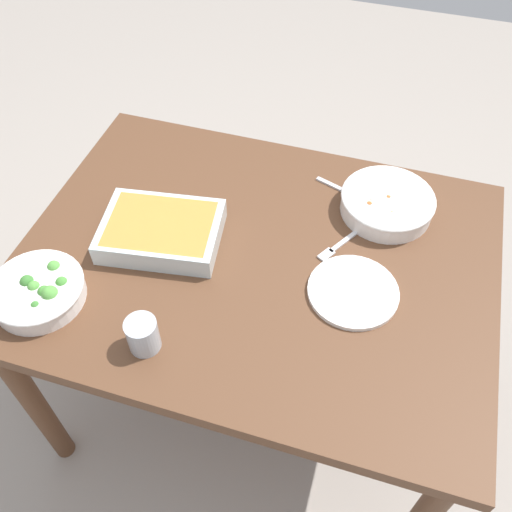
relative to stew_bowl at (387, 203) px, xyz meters
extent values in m
plane|color=#9E9389|center=(-0.29, -0.26, -0.77)|extent=(6.00, 6.00, 0.00)
cube|color=brown|center=(-0.29, -0.26, -0.05)|extent=(1.20, 0.90, 0.04)
cylinder|color=brown|center=(-0.83, -0.65, -0.42)|extent=(0.06, 0.06, 0.70)
cylinder|color=brown|center=(-0.83, 0.13, -0.42)|extent=(0.06, 0.06, 0.70)
cylinder|color=brown|center=(0.25, 0.13, -0.42)|extent=(0.06, 0.06, 0.70)
cylinder|color=white|center=(0.00, 0.00, 0.00)|extent=(0.25, 0.25, 0.05)
torus|color=white|center=(0.00, 0.00, 0.02)|extent=(0.25, 0.25, 0.01)
cylinder|color=#B2844C|center=(0.00, 0.00, 0.00)|extent=(0.20, 0.20, 0.03)
sphere|color=#B2844C|center=(0.02, -0.05, 0.02)|extent=(0.02, 0.02, 0.02)
sphere|color=#C66633|center=(0.00, 0.00, 0.02)|extent=(0.02, 0.02, 0.02)
sphere|color=#B2844C|center=(0.02, 0.04, 0.01)|extent=(0.01, 0.01, 0.01)
sphere|color=silver|center=(-0.04, -0.02, 0.02)|extent=(0.02, 0.02, 0.02)
sphere|color=#C66633|center=(-0.04, -0.04, 0.02)|extent=(0.02, 0.02, 0.02)
cylinder|color=white|center=(-0.74, -0.53, -0.01)|extent=(0.22, 0.22, 0.05)
torus|color=white|center=(-0.74, -0.53, 0.01)|extent=(0.22, 0.22, 0.01)
cylinder|color=#8CB272|center=(-0.74, -0.53, 0.00)|extent=(0.18, 0.18, 0.02)
sphere|color=#569E42|center=(-0.75, -0.53, 0.01)|extent=(0.03, 0.03, 0.03)
sphere|color=#3D7A33|center=(-0.77, -0.53, 0.01)|extent=(0.03, 0.03, 0.03)
sphere|color=#478C38|center=(-0.69, -0.50, 0.01)|extent=(0.03, 0.03, 0.03)
sphere|color=#569E42|center=(-0.73, -0.47, 0.01)|extent=(0.03, 0.03, 0.03)
sphere|color=#3D7A33|center=(-0.72, -0.58, 0.01)|extent=(0.02, 0.02, 0.02)
sphere|color=#569E42|center=(-0.70, -0.54, 0.02)|extent=(0.04, 0.04, 0.04)
sphere|color=#478C38|center=(-0.72, -0.54, 0.01)|extent=(0.03, 0.03, 0.03)
cube|color=silver|center=(-0.54, -0.27, 0.00)|extent=(0.33, 0.26, 0.06)
cube|color=gold|center=(-0.54, -0.27, 0.01)|extent=(0.29, 0.23, 0.04)
cylinder|color=#B2BCC6|center=(-0.45, -0.58, 0.01)|extent=(0.07, 0.07, 0.08)
cylinder|color=black|center=(-0.45, -0.58, 0.00)|extent=(0.06, 0.06, 0.05)
cylinder|color=white|center=(-0.03, -0.30, -0.03)|extent=(0.22, 0.22, 0.01)
cube|color=silver|center=(-0.14, 0.05, -0.03)|extent=(0.14, 0.06, 0.01)
ellipsoid|color=silver|center=(-0.06, 0.02, -0.03)|extent=(0.05, 0.04, 0.01)
cube|color=silver|center=(-0.08, -0.13, -0.03)|extent=(0.08, 0.13, 0.01)
cube|color=silver|center=(-0.12, -0.20, -0.03)|extent=(0.04, 0.05, 0.01)
camera|label=1|loc=(-0.02, -1.12, 1.06)|focal=39.10mm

